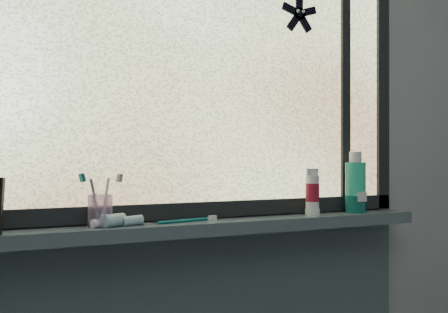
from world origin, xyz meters
The scene contains 12 objects.
wall_back centered at (0.00, 1.30, 1.25)m, with size 3.00×0.01×2.50m, color #9EA3A8.
windowsill centered at (0.00, 1.23, 1.00)m, with size 1.62×0.14×0.04m, color #45545C.
window_pane centered at (0.00, 1.28, 1.53)m, with size 1.50×0.01×1.00m, color silver.
frame_bottom centered at (0.00, 1.28, 1.05)m, with size 1.60×0.03×0.05m, color black.
frame_right centered at (0.78, 1.28, 1.53)m, with size 0.05×0.03×1.10m, color black.
frame_mullion centered at (0.60, 1.28, 1.53)m, with size 0.04×0.03×1.00m, color black.
starfish_sticker centered at (0.40, 1.27, 1.72)m, with size 0.15×0.02×0.15m, color black, non-canonical shape.
toothpaste_tube centered at (-0.24, 1.21, 1.04)m, with size 0.21×0.04×0.04m, color white, non-canonical shape.
toothbrush_cup centered at (-0.29, 1.23, 1.07)m, with size 0.07×0.07×0.09m, color #D3ADE5.
toothbrush_lying centered at (-0.04, 1.22, 1.03)m, with size 0.22×0.02×0.01m, color #0B6467, non-canonical shape.
mouthwash_bottle centered at (0.60, 1.22, 1.13)m, with size 0.07×0.07×0.18m, color teal.
cream_tube centered at (0.42, 1.22, 1.10)m, with size 0.05×0.05×0.11m, color silver.
Camera 1 is at (-0.56, -0.21, 1.22)m, focal length 40.00 mm.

